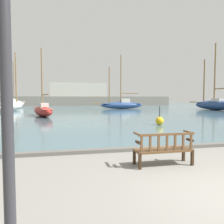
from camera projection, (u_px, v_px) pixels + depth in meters
harbor_water at (80, 107)px, 47.08m from camera, size 100.00×80.00×0.08m
quay_edge_kerb at (154, 148)px, 7.90m from camera, size 40.00×0.30×0.12m
park_bench at (164, 148)px, 6.02m from camera, size 1.61×0.54×0.92m
sailboat_outer_starboard at (9, 104)px, 31.53m from camera, size 3.41×10.28×11.66m
sailboat_nearest_starboard at (215, 104)px, 33.89m from camera, size 3.02×10.47×10.32m
sailboat_mid_port at (122, 104)px, 38.57m from camera, size 9.03×2.13×9.40m
sailboat_far_port at (14, 104)px, 42.25m from camera, size 3.61×8.09×8.95m
sailboat_mid_starboard at (43, 110)px, 21.83m from camera, size 2.94×6.47×6.80m
lamp_post at (5, 51)px, 2.21m from camera, size 0.28×0.28×3.78m
channel_buoy at (160, 121)px, 14.67m from camera, size 0.55×0.55×1.25m
far_breakwater at (77, 98)px, 55.03m from camera, size 48.72×2.40×6.67m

